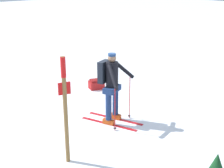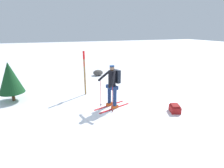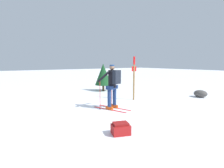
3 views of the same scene
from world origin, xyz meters
The scene contains 4 objects.
ground_plane centered at (0.00, 0.00, 0.00)m, with size 80.00×80.00×0.00m, color white.
skier centered at (-0.25, -0.16, 1.04)m, with size 1.63×1.07×1.80m.
dropped_backpack centered at (1.93, -1.45, 0.15)m, with size 0.50×0.56×0.31m.
trail_marker centered at (-1.05, 1.71, 1.28)m, with size 0.10×0.24×2.18m.
Camera 1 is at (-5.72, 4.69, 3.56)m, focal length 50.00 mm.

